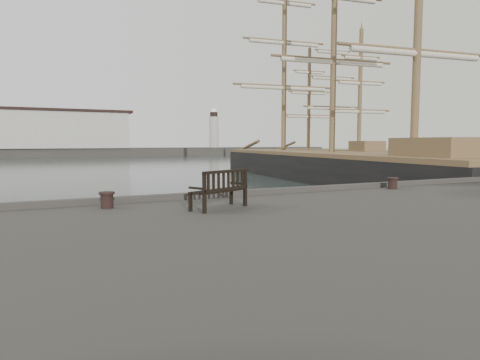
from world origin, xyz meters
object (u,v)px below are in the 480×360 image
object	(u,v)px
tall_ship_main	(331,172)
tall_ship_far	(330,162)
bench	(220,197)
bollard_left	(107,200)
bollard_right	(393,183)

from	to	relation	value
tall_ship_main	tall_ship_far	xyz separation A→B (m)	(13.05, 16.79, 0.01)
bench	tall_ship_far	bearing A→B (deg)	23.63
bollard_left	tall_ship_main	distance (m)	28.27
bollard_left	tall_ship_far	bearing A→B (deg)	45.30
tall_ship_main	tall_ship_far	bearing A→B (deg)	59.56
bench	bollard_left	world-z (taller)	bench
bollard_left	bollard_right	bearing A→B (deg)	0.82
bollard_right	tall_ship_main	world-z (taller)	tall_ship_main
bench	tall_ship_far	size ratio (longest dim) A/B	0.07
bollard_left	tall_ship_far	distance (m)	49.27
bollard_left	tall_ship_far	xyz separation A→B (m)	(34.64, 35.01, -1.08)
bench	tall_ship_far	xyz separation A→B (m)	(32.05, 36.36, -1.17)
tall_ship_far	bench	bearing A→B (deg)	-122.69
bench	bollard_right	bearing A→B (deg)	-13.77
tall_ship_far	bollard_right	bearing A→B (deg)	-116.40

